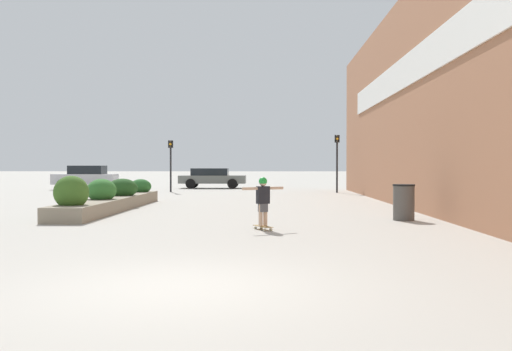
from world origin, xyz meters
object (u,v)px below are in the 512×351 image
skateboard (263,227)px  car_leftmost (86,177)px  trash_bin (404,202)px  traffic_light_left (171,157)px  traffic_light_right (337,153)px  car_center_left (212,177)px  skateboarder (263,196)px

skateboard → car_leftmost: bearing=88.5°
skateboard → trash_bin: trash_bin is taller
traffic_light_left → traffic_light_right: 10.14m
skateboard → traffic_light_right: 20.36m
trash_bin → car_leftmost: size_ratio=0.26×
skateboard → traffic_light_right: traffic_light_right is taller
car_center_left → traffic_light_left: size_ratio=1.49×
trash_bin → traffic_light_right: bearing=89.8°
traffic_light_left → trash_bin: bearing=-60.5°
skateboarder → car_center_left: bearing=69.8°
car_leftmost → traffic_light_right: bearing=-104.1°
trash_bin → car_leftmost: 26.95m
trash_bin → car_leftmost: bearing=127.7°
trash_bin → traffic_light_right: 17.28m
traffic_light_left → traffic_light_right: (10.12, -0.61, 0.18)m
car_leftmost → car_center_left: bearing=-74.1°
traffic_light_left → traffic_light_right: traffic_light_right is taller
car_center_left → skateboard: bearing=8.6°
skateboarder → traffic_light_left: bearing=77.4°
car_center_left → traffic_light_right: bearing=51.5°
skateboard → skateboarder: bearing=-132.8°
trash_bin → skateboard: bearing=-147.9°
skateboard → traffic_light_right: bearing=49.2°
trash_bin → car_leftmost: (-16.47, 21.33, 0.31)m
skateboard → car_center_left: size_ratio=0.16×
traffic_light_right → car_leftmost: bearing=165.9°
car_center_left → car_leftmost: bearing=-74.1°
skateboarder → car_leftmost: size_ratio=0.30×
trash_bin → traffic_light_right: size_ratio=0.31×
skateboard → skateboarder: skateboarder is taller
skateboard → traffic_light_left: size_ratio=0.23×
car_leftmost → trash_bin: bearing=-142.3°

